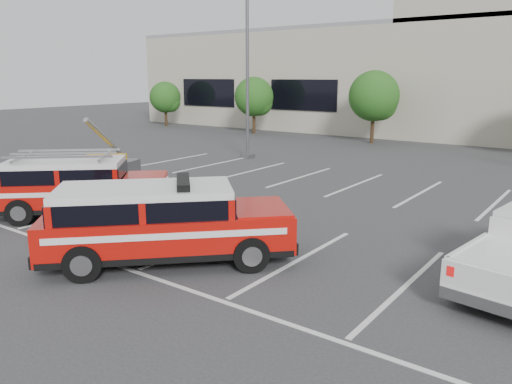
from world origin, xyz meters
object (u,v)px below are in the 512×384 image
tree_mid_left (375,98)px  utility_rig (97,173)px  tree_left (255,98)px  fire_chief_suv (164,228)px  convention_building (493,73)px  light_pole_left (247,62)px  ladder_suv (80,191)px  tree_far_left (166,98)px

tree_mid_left → utility_rig: tree_mid_left is taller
tree_left → fire_chief_suv: bearing=-58.0°
convention_building → fire_chief_suv: 34.03m
light_pole_left → fire_chief_suv: 16.70m
light_pole_left → tree_mid_left: bearing=72.9°
tree_mid_left → fire_chief_suv: bearing=-78.2°
convention_building → utility_rig: (-8.52, -29.58, -4.14)m
ladder_suv → fire_chief_suv: bearing=33.9°
convention_building → light_pole_left: 21.49m
tree_mid_left → fire_chief_suv: tree_mid_left is taller
fire_chief_suv → utility_rig: 9.45m
fire_chief_suv → utility_rig: size_ratio=1.43×
tree_left → utility_rig: tree_left is taller
light_pole_left → tree_far_left: bearing=149.3°
ladder_suv → utility_rig: 4.36m
convention_building → tree_mid_left: 11.19m
fire_chief_suv → light_pole_left: bearing=165.0°
tree_far_left → ladder_suv: bearing=-49.0°
tree_mid_left → light_pole_left: bearing=-107.1°
convention_building → utility_rig: size_ratio=15.20×
tree_far_left → tree_left: bearing=0.0°
tree_mid_left → tree_left: bearing=-180.0°
convention_building → tree_left: bearing=-146.9°
tree_left → tree_mid_left: bearing=0.0°
ladder_suv → utility_rig: size_ratio=1.34×
light_pole_left → convention_building: bearing=67.6°
convention_building → tree_far_left: (-25.09, -9.82, -2.22)m
fire_chief_suv → tree_mid_left: bearing=146.6°
convention_building → fire_chief_suv: bearing=-90.1°
tree_far_left → utility_rig: tree_far_left is taller
fire_chief_suv → tree_left: bearing=166.9°
tree_far_left → tree_mid_left: tree_mid_left is taller
tree_left → ladder_suv: tree_left is taller
light_pole_left → utility_rig: light_pole_left is taller
ladder_suv → utility_rig: (-3.19, 2.96, -0.26)m
tree_far_left → tree_mid_left: size_ratio=0.82×
fire_chief_suv → tree_far_left: bearing=-179.0°
convention_building → tree_far_left: bearing=-158.6°
light_pole_left → fire_chief_suv: (8.10, -13.95, -4.34)m
convention_building → tree_left: size_ratio=13.58×
tree_mid_left → ladder_suv: size_ratio=0.91×
light_pole_left → ladder_suv: size_ratio=1.93×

